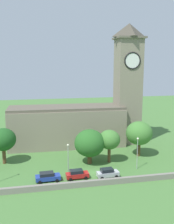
% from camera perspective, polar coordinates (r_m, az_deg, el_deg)
% --- Properties ---
extents(ground_plane, '(200.00, 200.00, 0.00)m').
position_cam_1_polar(ground_plane, '(69.66, -1.44, -8.12)').
color(ground_plane, '#477538').
extents(church, '(36.28, 10.78, 32.51)m').
position_cam_1_polar(church, '(72.37, -0.38, -0.26)').
color(church, gray).
rests_on(church, ground).
extents(quay_barrier, '(53.51, 0.70, 1.09)m').
position_cam_1_polar(quay_barrier, '(50.81, 2.85, -14.84)').
color(quay_barrier, gray).
rests_on(quay_barrier, ground).
extents(car_blue, '(4.76, 2.40, 1.73)m').
position_cam_1_polar(car_blue, '(52.74, -8.45, -13.55)').
color(car_blue, '#233D9E').
rests_on(car_blue, ground).
extents(car_red, '(4.48, 2.16, 1.80)m').
position_cam_1_polar(car_red, '(53.19, -2.15, -13.19)').
color(car_red, red).
rests_on(car_red, ground).
extents(car_silver, '(4.43, 2.27, 1.88)m').
position_cam_1_polar(car_silver, '(53.75, 4.43, -12.90)').
color(car_silver, silver).
rests_on(car_silver, ground).
extents(streetlamp_west_mid, '(0.44, 0.44, 6.52)m').
position_cam_1_polar(streetlamp_west_mid, '(53.47, -4.08, -9.05)').
color(streetlamp_west_mid, '#9EA0A5').
rests_on(streetlamp_west_mid, ground).
extents(streetlamp_central, '(0.44, 0.44, 6.90)m').
position_cam_1_polar(streetlamp_central, '(57.35, 10.77, -7.61)').
color(streetlamp_central, '#9EA0A5').
rests_on(streetlamp_central, ground).
extents(tree_by_tower, '(6.33, 6.33, 8.54)m').
position_cam_1_polar(tree_by_tower, '(64.97, 11.12, -4.50)').
color(tree_by_tower, brown).
rests_on(tree_by_tower, ground).
extents(tree_riverside_west, '(5.60, 5.60, 8.09)m').
position_cam_1_polar(tree_riverside_west, '(61.86, -17.54, -5.69)').
color(tree_riverside_west, brown).
rests_on(tree_riverside_west, ground).
extents(tree_churchyard, '(4.88, 4.88, 7.51)m').
position_cam_1_polar(tree_churchyard, '(60.09, 4.82, -5.96)').
color(tree_churchyard, brown).
rests_on(tree_churchyard, ground).
extents(tree_riverside_east, '(6.79, 6.79, 7.81)m').
position_cam_1_polar(tree_riverside_east, '(59.25, 0.57, -6.70)').
color(tree_riverside_east, brown).
rests_on(tree_riverside_east, ground).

